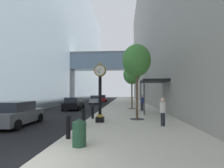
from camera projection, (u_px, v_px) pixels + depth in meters
name	position (u px, v px, depth m)	size (l,w,h in m)	color
ground_plane	(109.00, 105.00, 31.92)	(110.00, 110.00, 0.00)	black
sidewalk_right	(128.00, 103.00, 34.66)	(6.96, 80.00, 0.14)	beige
building_block_left	(53.00, 31.00, 36.47)	(23.80, 80.00, 29.96)	#93A8B7
building_block_right	(167.00, 22.00, 34.90)	(9.00, 80.00, 32.33)	gray
street_clock	(100.00, 89.00, 12.23)	(0.84, 0.55, 4.16)	black
bollard_nearest	(68.00, 126.00, 7.76)	(0.21, 0.21, 1.07)	black
bollard_second	(84.00, 117.00, 10.74)	(0.21, 0.21, 1.07)	black
bollard_third	(93.00, 112.00, 13.71)	(0.21, 0.21, 1.07)	black
street_tree_near	(137.00, 61.00, 13.62)	(2.19, 2.19, 5.80)	#333335
street_tree_mid_near	(132.00, 75.00, 22.34)	(2.16, 2.16, 5.59)	#333335
trash_bin	(79.00, 132.00, 6.67)	(0.53, 0.53, 1.05)	#234C33
pedestrian_walking	(142.00, 102.00, 20.03)	(0.36, 0.36, 1.72)	#23232D
pedestrian_by_clock	(163.00, 111.00, 10.69)	(0.48, 0.48, 1.72)	#23232D
storefront_awning	(153.00, 81.00, 17.46)	(2.40, 3.60, 3.30)	black
car_silver_near	(96.00, 100.00, 34.31)	(2.03, 4.26, 1.63)	#B7BABF
car_black_mid	(74.00, 104.00, 22.26)	(2.21, 4.65, 1.58)	black
car_grey_far	(16.00, 114.00, 11.46)	(2.21, 4.37, 1.59)	slate
car_red_trailing	(102.00, 99.00, 41.13)	(2.11, 4.52, 1.63)	#AD191E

